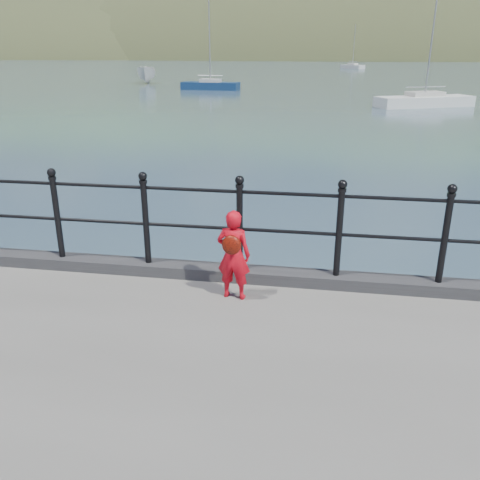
% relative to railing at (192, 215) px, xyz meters
% --- Properties ---
extents(ground, '(600.00, 600.00, 0.00)m').
position_rel_railing_xyz_m(ground, '(-0.00, 0.15, -1.82)').
color(ground, '#2D4251').
rests_on(ground, ground).
extents(kerb, '(60.00, 0.30, 0.15)m').
position_rel_railing_xyz_m(kerb, '(-0.00, -0.00, -0.75)').
color(kerb, '#28282B').
rests_on(kerb, quay).
extents(railing, '(18.11, 0.11, 1.20)m').
position_rel_railing_xyz_m(railing, '(0.00, 0.00, 0.00)').
color(railing, black).
rests_on(railing, kerb).
extents(far_shore, '(830.00, 200.00, 156.00)m').
position_rel_railing_xyz_m(far_shore, '(38.34, 239.56, -24.39)').
color(far_shore, '#333A21').
rests_on(far_shore, ground).
extents(child, '(0.41, 0.33, 1.07)m').
position_rel_railing_xyz_m(child, '(0.61, -0.50, -0.28)').
color(child, red).
rests_on(child, quay).
extents(launch_white, '(3.01, 5.31, 1.93)m').
position_rel_railing_xyz_m(launch_white, '(-18.22, 50.52, -0.86)').
color(launch_white, silver).
rests_on(launch_white, ground).
extents(sailboat_port, '(5.57, 2.21, 7.96)m').
position_rel_railing_xyz_m(sailboat_port, '(-9.43, 43.21, -1.48)').
color(sailboat_port, navy).
rests_on(sailboat_port, ground).
extents(sailboat_near, '(6.86, 4.52, 9.16)m').
position_rel_railing_xyz_m(sailboat_near, '(8.04, 31.10, -1.48)').
color(sailboat_near, white).
rests_on(sailboat_near, ground).
extents(sailboat_deep, '(4.57, 5.08, 7.93)m').
position_rel_railing_xyz_m(sailboat_deep, '(5.97, 98.31, -1.48)').
color(sailboat_deep, silver).
rests_on(sailboat_deep, ground).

